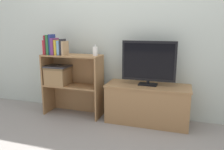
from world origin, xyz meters
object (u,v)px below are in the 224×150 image
Objects in this scene: book_charcoal at (63,47)px; book_tan at (65,48)px; book_plum at (55,46)px; book_skyblue at (60,48)px; tv_stand at (147,104)px; book_navy at (52,44)px; book_mustard at (58,47)px; storage_basket_left at (58,75)px; book_forest at (50,45)px; tv at (149,62)px; book_maroon at (48,45)px; book_crimson at (46,47)px; laptop at (58,66)px; baby_monitor at (95,51)px.

book_charcoal is 1.16× the size of book_tan.
book_plum is 0.08m from book_skyblue.
book_navy is (-1.24, -0.09, 0.70)m from tv_stand.
book_mustard reaches higher than book_skyblue.
tv_stand is at bearing 2.68° from storage_basket_left.
book_forest reaches higher than book_skyblue.
tv_stand is 3.87× the size of book_navy.
tv reaches higher than book_mustard.
book_maroon reaches higher than book_tan.
book_charcoal reaches higher than book_mustard.
book_maroon is 0.03m from book_forest.
book_maroon reaches higher than storage_basket_left.
book_crimson is 0.04m from book_maroon.
storage_basket_left is (0.01, 0.03, -0.38)m from book_plum.
book_forest is 0.30m from laptop.
book_tan reaches higher than storage_basket_left.
book_mustard is (0.11, 0.00, -0.03)m from book_forest.
book_tan is at bearing 0.00° from book_mustard.
book_crimson is at bearing 180.00° from book_charcoal.
book_charcoal is at bearing 0.00° from book_mustard.
laptop is (0.11, 0.03, -0.28)m from book_maroon.
tv_stand is 4.08× the size of book_maroon.
book_tan is (0.22, 0.00, -0.04)m from book_forest.
book_mustard is at bearing -175.80° from tv.
book_skyblue is at bearing -0.00° from book_maroon.
book_charcoal is (-1.08, -0.09, 0.67)m from tv_stand.
laptop is at bearing -178.39° from baby_monitor.
tv reaches higher than laptop.
tv_stand is 5.57× the size of book_skyblue.
book_plum is (0.13, 0.00, 0.01)m from book_crimson.
book_crimson is (-1.33, -0.09, 0.15)m from tv.
tv is 1.20m from laptop.
tv is at bearing 3.93° from book_navy.
book_tan is (0.03, 0.00, -0.01)m from book_charcoal.
book_mustard is 0.61× the size of laptop.
book_maroon is 1.75× the size of baby_monitor.
book_mustard is 0.50m from baby_monitor.
storage_basket_left is (-0.11, 0.03, -0.38)m from book_charcoal.
book_plum reaches higher than storage_basket_left.
book_tan is (0.25, -0.00, -0.04)m from book_maroon.
tv reaches higher than baby_monitor.
book_plum is at bearing 0.00° from book_forest.
book_maroon reaches higher than tv_stand.
book_maroon is 1.36× the size of book_skyblue.
book_mustard is at bearing -0.00° from book_maroon.
book_crimson is at bearing -176.12° from baby_monitor.
laptop is at bearing 164.00° from book_charcoal.
tv_stand is at bearing 3.89° from book_forest.
tv_stand is 0.91m from baby_monitor.
book_plum is 0.73× the size of storage_basket_left.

